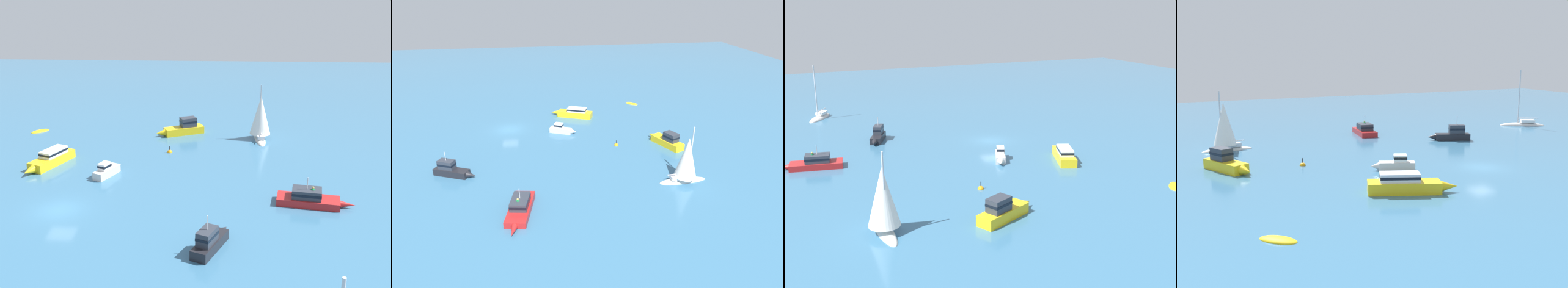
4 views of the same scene
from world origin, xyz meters
TOP-DOWN VIEW (x-y plane):
  - ground_plane at (0.00, 0.00)m, footprint 162.63×162.63m
  - motor_cruiser at (23.29, 2.31)m, footprint 7.39×3.19m
  - sloop at (19.97, 21.96)m, footprint 2.79×5.99m
  - powerboat at (-4.42, 11.33)m, footprint 4.20×7.51m
  - sailboat at (19.76, -23.84)m, footprint 4.96×6.87m
  - powerboat_1 at (2.72, 8.55)m, footprint 2.71×4.36m
  - motor_cruiser_1 at (9.76, 23.54)m, footprint 6.51×3.95m
  - dinghy at (-9.91, 23.63)m, footprint 2.66×2.67m
  - cabin_cruiser at (14.12, -6.29)m, footprint 3.25×5.53m
  - channel_buoy at (8.67, 16.12)m, footprint 0.63×0.63m

SIDE VIEW (x-z plane):
  - ground_plane at x=0.00m, z-range 0.00..0.00m
  - dinghy at x=-9.91m, z-range -0.24..0.24m
  - channel_buoy at x=8.67m, z-range -0.54..0.56m
  - sailboat at x=19.76m, z-range -4.47..4.80m
  - powerboat_1 at x=2.72m, z-range -0.20..1.42m
  - motor_cruiser at x=23.29m, z-range -0.73..2.02m
  - powerboat at x=-4.42m, z-range -0.12..1.59m
  - cabin_cruiser at x=14.12m, z-range -0.83..2.39m
  - motor_cruiser_1 at x=9.76m, z-range -0.29..1.93m
  - sloop at x=19.97m, z-range -1.07..6.46m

